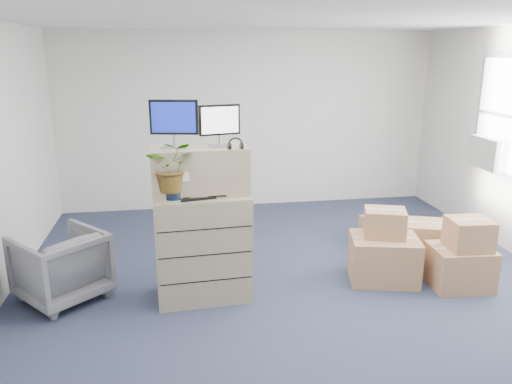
# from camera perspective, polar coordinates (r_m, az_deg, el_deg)

# --- Properties ---
(ground) EXTENTS (7.00, 7.00, 0.00)m
(ground) POSITION_cam_1_polar(r_m,az_deg,el_deg) (5.21, 5.12, -12.72)
(ground) COLOR #252B42
(ground) RESTS_ON ground
(wall_back) EXTENTS (6.00, 0.02, 2.80)m
(wall_back) POSITION_cam_1_polar(r_m,az_deg,el_deg) (8.09, -0.88, 8.13)
(wall_back) COLOR silver
(wall_back) RESTS_ON ground
(ac_unit) EXTENTS (0.24, 0.60, 0.40)m
(ac_unit) POSITION_cam_1_polar(r_m,az_deg,el_deg) (7.22, 25.11, 4.07)
(ac_unit) COLOR silver
(ac_unit) RESTS_ON wall_right
(filing_cabinet_lower) EXTENTS (0.98, 0.63, 1.11)m
(filing_cabinet_lower) POSITION_cam_1_polar(r_m,az_deg,el_deg) (5.18, -6.14, -6.18)
(filing_cabinet_lower) COLOR tan
(filing_cabinet_lower) RESTS_ON ground
(filing_cabinet_upper) EXTENTS (0.97, 0.53, 0.47)m
(filing_cabinet_upper) POSITION_cam_1_polar(r_m,az_deg,el_deg) (4.99, -6.47, 2.49)
(filing_cabinet_upper) COLOR tan
(filing_cabinet_upper) RESTS_ON filing_cabinet_lower
(monitor_left) EXTENTS (0.46, 0.22, 0.46)m
(monitor_left) POSITION_cam_1_polar(r_m,az_deg,el_deg) (4.88, -9.36, 8.01)
(monitor_left) COLOR #99999E
(monitor_left) RESTS_ON filing_cabinet_upper
(monitor_right) EXTENTS (0.41, 0.20, 0.41)m
(monitor_right) POSITION_cam_1_polar(r_m,az_deg,el_deg) (4.90, -4.17, 7.85)
(monitor_right) COLOR #99999E
(monitor_right) RESTS_ON filing_cabinet_upper
(headphones) EXTENTS (0.15, 0.02, 0.14)m
(headphones) POSITION_cam_1_polar(r_m,az_deg,el_deg) (4.80, -2.36, 5.43)
(headphones) COLOR black
(headphones) RESTS_ON filing_cabinet_upper
(keyboard) EXTENTS (0.50, 0.28, 0.02)m
(keyboard) POSITION_cam_1_polar(r_m,az_deg,el_deg) (4.90, -6.09, -0.47)
(keyboard) COLOR black
(keyboard) RESTS_ON filing_cabinet_lower
(mouse) EXTENTS (0.11, 0.08, 0.03)m
(mouse) POSITION_cam_1_polar(r_m,az_deg,el_deg) (4.98, -2.09, -0.06)
(mouse) COLOR silver
(mouse) RESTS_ON filing_cabinet_lower
(water_bottle) EXTENTS (0.07, 0.07, 0.26)m
(water_bottle) POSITION_cam_1_polar(r_m,az_deg,el_deg) (5.00, -6.05, 1.27)
(water_bottle) COLOR gray
(water_bottle) RESTS_ON filing_cabinet_lower
(phone_dock) EXTENTS (0.07, 0.06, 0.14)m
(phone_dock) POSITION_cam_1_polar(r_m,az_deg,el_deg) (4.99, -6.76, 0.23)
(phone_dock) COLOR silver
(phone_dock) RESTS_ON filing_cabinet_lower
(external_drive) EXTENTS (0.22, 0.17, 0.07)m
(external_drive) POSITION_cam_1_polar(r_m,az_deg,el_deg) (5.14, -2.85, 0.63)
(external_drive) COLOR black
(external_drive) RESTS_ON filing_cabinet_lower
(tissue_box) EXTENTS (0.30, 0.19, 0.10)m
(tissue_box) POSITION_cam_1_polar(r_m,az_deg,el_deg) (5.14, -2.30, 1.63)
(tissue_box) COLOR #3A94C5
(tissue_box) RESTS_ON external_drive
(potted_plant) EXTENTS (0.50, 0.54, 0.47)m
(potted_plant) POSITION_cam_1_polar(r_m,az_deg,el_deg) (4.78, -9.59, 2.16)
(potted_plant) COLOR #98B592
(potted_plant) RESTS_ON filing_cabinet_lower
(office_chair) EXTENTS (1.06, 1.05, 0.79)m
(office_chair) POSITION_cam_1_polar(r_m,az_deg,el_deg) (5.53, -21.45, -7.53)
(office_chair) COLOR slate
(office_chair) RESTS_ON ground
(cardboard_boxes) EXTENTS (1.62, 1.91, 0.81)m
(cardboard_boxes) POSITION_cam_1_polar(r_m,az_deg,el_deg) (6.08, 17.88, -6.12)
(cardboard_boxes) COLOR #A2754E
(cardboard_boxes) RESTS_ON ground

